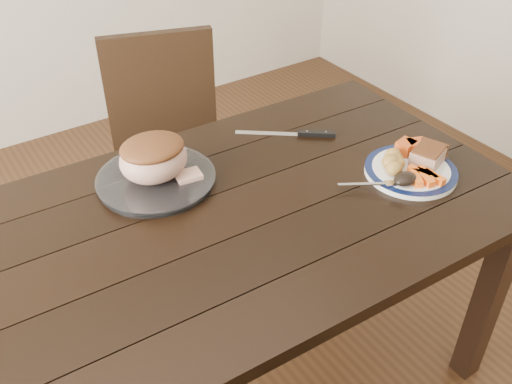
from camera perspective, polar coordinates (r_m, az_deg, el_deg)
ground at (r=2.06m, az=-2.28°, el=-18.67°), size 4.00×4.00×0.00m
dining_table at (r=1.56m, az=-2.85°, el=-4.82°), size 1.63×0.96×0.75m
chair_far at (r=2.24m, az=-8.67°, el=4.72°), size 0.53×0.54×0.93m
dinner_plate at (r=1.71m, az=15.20°, el=2.01°), size 0.26×0.26×0.02m
plate_rim at (r=1.70m, az=15.24°, el=2.24°), size 0.26×0.26×0.02m
serving_platter at (r=1.63m, az=-9.94°, el=1.17°), size 0.33×0.33×0.02m
pork_slice at (r=1.73m, az=16.83°, el=3.47°), size 0.12×0.11×0.04m
roasted_potatoes at (r=1.68m, az=13.60°, el=2.98°), size 0.09×0.09×0.04m
carrot_batons at (r=1.66m, az=16.49°, el=1.53°), size 0.08×0.11×0.02m
pumpkin_wedges at (r=1.76m, az=15.24°, el=4.39°), size 0.10×0.07×0.04m
dark_mushroom at (r=1.62m, az=14.69°, el=1.29°), size 0.07×0.05×0.03m
fork at (r=1.61m, az=11.77°, el=0.76°), size 0.16×0.11×0.00m
roast_joint at (r=1.60m, az=-10.20°, el=3.24°), size 0.19×0.17×0.13m
cut_slice at (r=1.61m, az=-6.76°, el=1.59°), size 0.08×0.06×0.02m
carving_knife at (r=1.84m, az=4.82°, el=5.84°), size 0.27×0.21×0.01m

